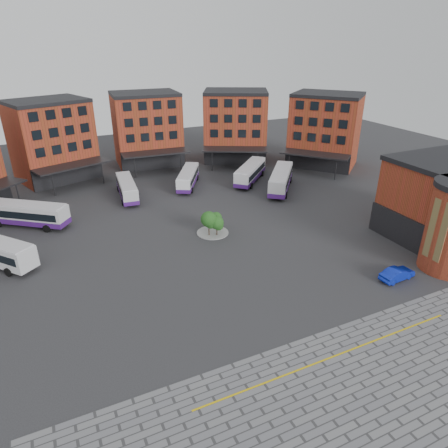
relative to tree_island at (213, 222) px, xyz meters
name	(u,v)px	position (x,y,z in m)	size (l,w,h in m)	color
ground	(239,280)	(-1.90, -11.53, -1.93)	(160.00, 160.00, 0.00)	#28282B
paving_zone	(410,433)	(0.10, -33.53, -1.92)	(50.00, 22.00, 0.02)	slate
yellow_line	(334,356)	(0.10, -25.53, -1.90)	(26.00, 0.15, 0.02)	gold
main_building	(119,144)	(-6.67, 26.72, 5.30)	(94.14, 42.48, 14.60)	maroon
tree_island	(213,222)	(0.00, 0.00, 0.00)	(4.40, 4.40, 3.57)	gray
bus_b	(26,214)	(-22.94, 13.88, -0.07)	(11.37, 9.50, 3.42)	silver
bus_c	(127,188)	(-7.50, 19.00, -0.30)	(3.44, 10.85, 3.01)	silver
bus_d	(188,178)	(3.73, 19.89, -0.30)	(7.38, 10.47, 3.00)	white
bus_e	(250,172)	(15.17, 17.43, -0.13)	(10.23, 10.22, 3.31)	white
bus_f	(281,179)	(17.91, 11.23, -0.01)	(10.14, 11.54, 3.53)	silver
blue_car	(397,274)	(14.11, -18.93, -1.21)	(1.51, 4.33, 1.43)	#0E23B8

